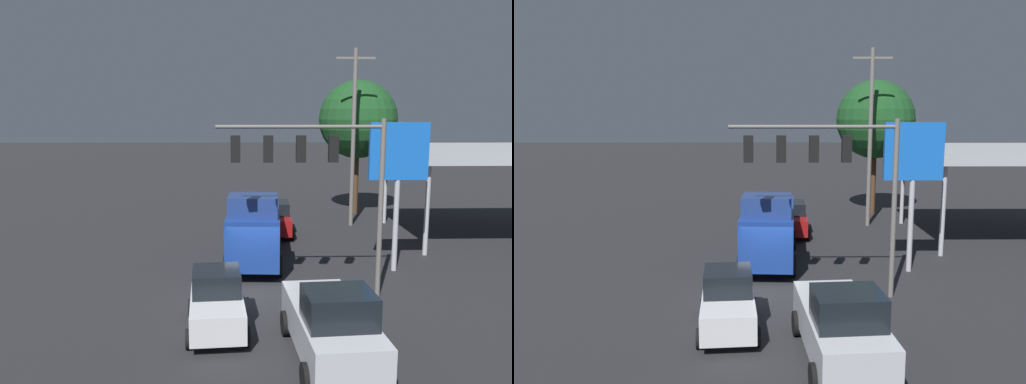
# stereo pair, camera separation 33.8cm
# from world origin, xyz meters

# --- Properties ---
(ground_plane) EXTENTS (200.00, 200.00, 0.00)m
(ground_plane) POSITION_xyz_m (0.00, 0.00, 0.00)
(ground_plane) COLOR #262628
(traffic_signal_assembly) EXTENTS (6.35, 0.43, 6.89)m
(traffic_signal_assembly) POSITION_xyz_m (-2.17, 0.51, 5.19)
(traffic_signal_assembly) COLOR slate
(traffic_signal_assembly) RESTS_ON ground
(utility_pole) EXTENTS (2.40, 0.26, 10.96)m
(utility_pole) POSITION_xyz_m (-6.30, -11.85, 5.77)
(utility_pole) COLOR slate
(utility_pole) RESTS_ON ground
(gas_station_canopy) EXTENTS (11.73, 8.59, 5.17)m
(gas_station_canopy) POSITION_xyz_m (-13.87, -8.75, 4.83)
(gas_station_canopy) COLOR #B2B7BC
(gas_station_canopy) RESTS_ON ground
(price_sign) EXTENTS (2.61, 0.27, 6.70)m
(price_sign) POSITION_xyz_m (-6.29, -2.64, 5.04)
(price_sign) COLOR #B7B7BC
(price_sign) RESTS_ON ground
(pickup_parked) EXTENTS (2.57, 5.34, 2.40)m
(pickup_parked) POSITION_xyz_m (-1.95, 5.67, 1.11)
(pickup_parked) COLOR silver
(pickup_parked) RESTS_ON ground
(delivery_truck) EXTENTS (2.85, 6.92, 3.58)m
(delivery_truck) POSITION_xyz_m (0.03, -3.99, 1.69)
(delivery_truck) COLOR navy
(delivery_truck) RESTS_ON ground
(hatchback_crossing) EXTENTS (2.18, 3.92, 1.97)m
(hatchback_crossing) POSITION_xyz_m (1.43, 3.40, 0.95)
(hatchback_crossing) COLOR silver
(hatchback_crossing) RESTS_ON ground
(sedan_waiting) EXTENTS (2.14, 4.44, 1.93)m
(sedan_waiting) POSITION_xyz_m (-1.29, -9.66, 0.95)
(sedan_waiting) COLOR maroon
(sedan_waiting) RESTS_ON ground
(street_tree) EXTENTS (5.43, 5.43, 9.35)m
(street_tree) POSITION_xyz_m (-7.44, -15.79, 6.62)
(street_tree) COLOR #4C331E
(street_tree) RESTS_ON ground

